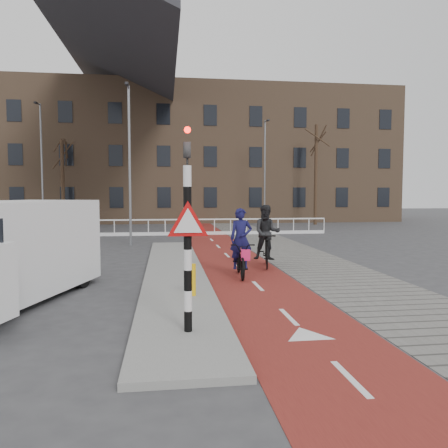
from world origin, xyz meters
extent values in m
plane|color=#38383A|center=(0.00, 0.00, 0.00)|extent=(120.00, 120.00, 0.00)
cube|color=maroon|center=(1.50, 10.00, 0.01)|extent=(2.50, 60.00, 0.01)
cube|color=slate|center=(4.30, 10.00, 0.01)|extent=(3.00, 60.00, 0.01)
cube|color=gray|center=(-0.70, 4.00, 0.06)|extent=(1.80, 16.00, 0.12)
cylinder|color=black|center=(-0.60, -2.00, 1.56)|extent=(0.14, 0.14, 2.88)
imported|color=black|center=(-0.60, -2.00, 3.40)|extent=(0.13, 0.16, 0.80)
cylinder|color=#FF0C05|center=(-0.60, -2.14, 3.58)|extent=(0.11, 0.02, 0.11)
cylinder|color=#EAB30D|center=(-0.34, 0.65, 0.50)|extent=(0.12, 0.12, 0.76)
imported|color=black|center=(1.28, 3.40, 0.54)|extent=(0.84, 2.05, 1.05)
imported|color=#121140|center=(1.28, 3.40, 1.17)|extent=(0.70, 0.49, 1.83)
cube|color=#E3205F|center=(1.32, 2.85, 0.74)|extent=(0.27, 0.19, 0.31)
imported|color=black|center=(2.45, 5.00, 0.61)|extent=(0.96, 2.07, 1.20)
imported|color=black|center=(2.45, 5.00, 1.19)|extent=(1.04, 0.89, 1.89)
cube|color=white|center=(-4.66, 0.97, 1.25)|extent=(3.65, 5.84, 2.18)
cube|color=#29841D|center=(-3.56, 0.97, 1.15)|extent=(1.02, 3.35, 0.55)
cylinder|color=black|center=(-5.02, 3.01, 0.38)|extent=(0.48, 0.81, 0.76)
cylinder|color=black|center=(-3.25, 2.48, 0.38)|extent=(0.48, 0.81, 0.76)
cube|color=silver|center=(-5.00, 17.00, 0.95)|extent=(28.00, 0.08, 0.08)
cube|color=silver|center=(-5.00, 17.00, 0.10)|extent=(28.00, 0.10, 0.20)
cube|color=#7F6047|center=(-3.00, 32.00, 6.00)|extent=(46.00, 10.00, 12.00)
cylinder|color=#322316|center=(-8.81, 25.62, 3.30)|extent=(0.28, 0.28, 6.59)
cylinder|color=#322316|center=(11.13, 24.67, 4.02)|extent=(0.27, 0.27, 8.05)
cylinder|color=slate|center=(-2.66, 12.10, 3.82)|extent=(0.12, 0.12, 7.64)
cylinder|color=slate|center=(-9.18, 21.36, 4.25)|extent=(0.12, 0.12, 8.50)
cylinder|color=slate|center=(6.69, 23.78, 4.07)|extent=(0.12, 0.12, 8.14)
camera|label=1|loc=(-0.98, -9.49, 2.52)|focal=35.00mm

